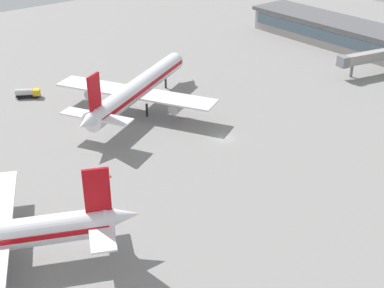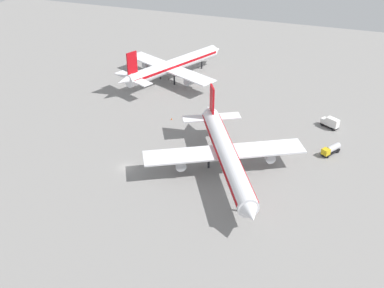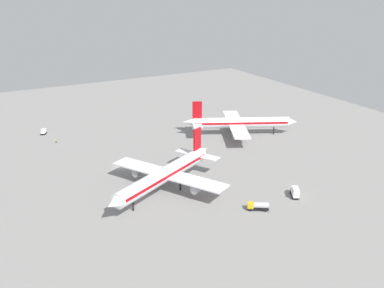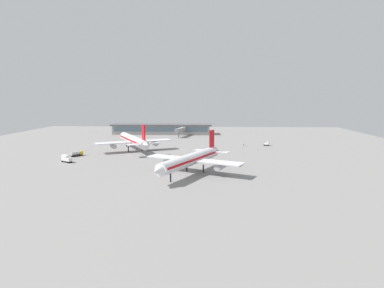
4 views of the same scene
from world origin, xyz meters
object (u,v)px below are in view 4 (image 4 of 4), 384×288
object	(u,v)px
airplane_taxiing	(192,159)
ground_crew_worker	(244,145)
baggage_tug	(267,144)
safety_cone_near_gate	(172,158)
airplane_at_gate	(134,140)
fuel_truck	(77,154)
catering_truck	(66,159)

from	to	relation	value
airplane_taxiing	ground_crew_worker	size ratio (longest dim) A/B	28.24
baggage_tug	safety_cone_near_gate	xyz separation A→B (m)	(53.52, 45.38, -0.86)
baggage_tug	safety_cone_near_gate	bearing A→B (deg)	-113.92
airplane_at_gate	safety_cone_near_gate	distance (m)	33.48
fuel_truck	baggage_tug	world-z (taller)	fuel_truck
airplane_at_gate	baggage_tug	distance (m)	80.65
safety_cone_near_gate	baggage_tug	bearing A→B (deg)	-139.71
catering_truck	safety_cone_near_gate	size ratio (longest dim) A/B	9.62
airplane_at_gate	catering_truck	bearing A→B (deg)	117.24
airplane_taxiing	ground_crew_worker	distance (m)	78.38
baggage_tug	ground_crew_worker	world-z (taller)	baggage_tug
safety_cone_near_gate	fuel_truck	bearing A→B (deg)	-5.22
airplane_at_gate	fuel_truck	distance (m)	31.36
airplane_taxiing	safety_cone_near_gate	size ratio (longest dim) A/B	78.59
fuel_truck	baggage_tug	xyz separation A→B (m)	(-102.28, -40.93, -0.23)
airplane_taxiing	fuel_truck	xyz separation A→B (m)	(59.72, -34.13, -4.20)
safety_cone_near_gate	ground_crew_worker	bearing A→B (deg)	-132.26
catering_truck	ground_crew_worker	bearing A→B (deg)	63.30
catering_truck	safety_cone_near_gate	bearing A→B (deg)	44.30
fuel_truck	airplane_at_gate	bearing A→B (deg)	-20.54
airplane_at_gate	fuel_truck	xyz separation A→B (m)	(24.97, 18.45, -4.40)
catering_truck	baggage_tug	distance (m)	115.47
catering_truck	airplane_taxiing	bearing A→B (deg)	13.43
fuel_truck	ground_crew_worker	distance (m)	96.22
fuel_truck	safety_cone_near_gate	xyz separation A→B (m)	(-48.76, 4.46, -1.09)
safety_cone_near_gate	airplane_taxiing	bearing A→B (deg)	110.27
airplane_at_gate	airplane_taxiing	world-z (taller)	airplane_at_gate
fuel_truck	baggage_tug	bearing A→B (deg)	-35.19
airplane_taxiing	ground_crew_worker	bearing A→B (deg)	-175.52
airplane_at_gate	catering_truck	size ratio (longest dim) A/B	8.32
airplane_at_gate	baggage_tug	xyz separation A→B (m)	(-77.31, -22.47, -4.63)
baggage_tug	catering_truck	bearing A→B (deg)	-125.02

